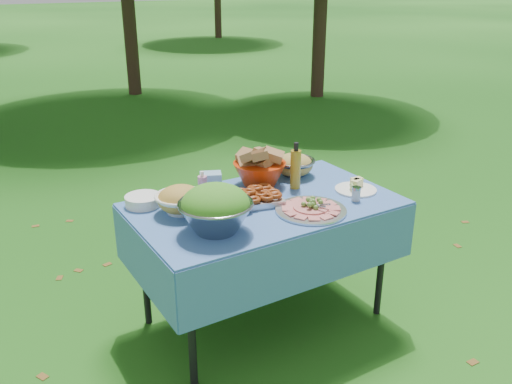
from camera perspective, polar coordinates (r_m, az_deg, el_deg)
ground at (r=3.39m, az=0.87°, el=-13.04°), size 80.00×80.00×0.00m
picnic_table at (r=3.19m, az=0.91°, el=-7.44°), size 1.46×0.86×0.76m
salad_bowl at (r=2.65m, az=-4.27°, el=-1.74°), size 0.40×0.40×0.24m
pasta_bowl_white at (r=2.90m, az=-7.96°, el=-0.78°), size 0.28×0.28×0.15m
plate_stack at (r=3.04m, az=-11.80°, el=-0.87°), size 0.26×0.26×0.06m
wipes_box at (r=3.18m, az=-4.78°, el=1.07°), size 0.15×0.13×0.11m
sanitizer_bottle at (r=3.09m, az=-5.65°, el=0.83°), size 0.07×0.07×0.15m
bread_bowl at (r=3.25m, az=0.38°, el=2.58°), size 0.41×0.41×0.21m
pasta_bowl_steel at (r=3.43m, az=4.03°, el=2.92°), size 0.27×0.27×0.14m
fried_tray at (r=3.00m, az=-0.20°, el=-0.57°), size 0.34×0.28×0.07m
charcuterie_platter at (r=2.91m, az=5.83°, el=-1.25°), size 0.45×0.45×0.09m
oil_bottle at (r=3.19m, az=4.19°, el=2.80°), size 0.08×0.08×0.28m
cheese_plate at (r=3.23m, az=10.48°, el=0.71°), size 0.29×0.29×0.07m
shaker at (r=3.09m, az=10.50°, el=-0.17°), size 0.06×0.06×0.08m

